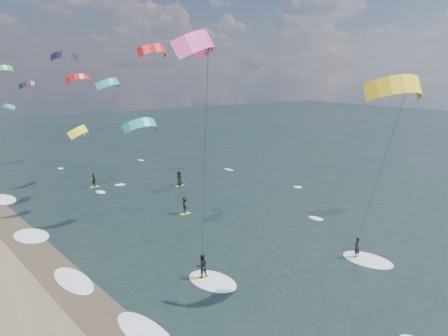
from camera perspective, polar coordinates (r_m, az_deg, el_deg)
ground at (r=31.04m, az=15.47°, el=-16.25°), size 260.00×260.00×0.00m
wet_sand_strip at (r=31.73m, az=-14.49°, el=-15.54°), size 3.00×240.00×0.00m
kitesurfer_near_a at (r=31.99m, az=19.15°, el=4.07°), size 7.63×8.58×14.36m
kitesurfer_near_b at (r=27.39m, az=-1.79°, el=4.20°), size 6.97×9.11×16.45m
far_kitesurfers at (r=55.26m, az=-6.70°, el=-2.48°), size 9.64×16.92×1.82m
bg_kite_field at (r=72.46m, az=-18.34°, el=9.36°), size 11.51×72.95×10.12m
shoreline_surf at (r=36.14m, az=-15.61°, el=-12.12°), size 2.40×79.40×0.11m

